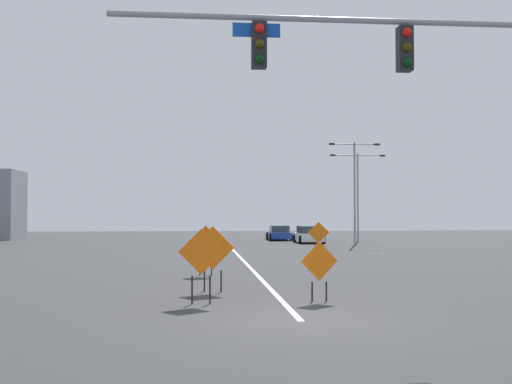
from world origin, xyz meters
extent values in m
plane|color=#38383A|center=(0.00, 0.00, 0.00)|extent=(140.47, 140.47, 0.00)
cube|color=white|center=(0.00, 39.02, 0.00)|extent=(0.16, 78.04, 0.01)
cylinder|color=gray|center=(2.47, 0.00, 6.97)|extent=(13.75, 0.14, 0.14)
cube|color=black|center=(2.47, 0.00, 6.32)|extent=(0.34, 0.32, 1.05)
sphere|color=red|center=(2.47, -0.17, 6.67)|extent=(0.22, 0.22, 0.22)
sphere|color=#3C3106|center=(2.47, -0.17, 6.32)|extent=(0.22, 0.22, 0.22)
sphere|color=black|center=(2.47, -0.17, 5.97)|extent=(0.22, 0.22, 0.22)
cube|color=black|center=(-0.97, 0.00, 6.32)|extent=(0.34, 0.32, 1.05)
sphere|color=red|center=(-0.97, -0.17, 6.67)|extent=(0.22, 0.22, 0.22)
sphere|color=#3C3106|center=(-0.97, -0.17, 6.32)|extent=(0.22, 0.22, 0.22)
sphere|color=black|center=(-0.97, -0.17, 5.97)|extent=(0.22, 0.22, 0.22)
cube|color=#1447B7|center=(-1.03, 0.00, 6.68)|extent=(1.10, 0.03, 0.32)
cylinder|color=gray|center=(11.16, 38.26, 3.73)|extent=(0.16, 0.16, 7.46)
cylinder|color=gray|center=(10.09, 38.26, 7.31)|extent=(2.15, 0.08, 0.08)
cube|color=#262628|center=(9.01, 38.26, 7.31)|extent=(0.44, 0.24, 0.14)
cylinder|color=gray|center=(12.24, 38.26, 7.31)|extent=(2.15, 0.08, 0.08)
cube|color=#262628|center=(13.32, 38.26, 7.31)|extent=(0.44, 0.24, 0.14)
cylinder|color=gray|center=(9.66, 33.35, 3.94)|extent=(0.16, 0.16, 7.88)
cylinder|color=gray|center=(8.78, 33.35, 7.73)|extent=(1.76, 0.08, 0.08)
cube|color=#262628|center=(7.89, 33.35, 7.73)|extent=(0.44, 0.24, 0.14)
cylinder|color=gray|center=(10.54, 33.35, 7.73)|extent=(1.76, 0.08, 0.08)
cube|color=#262628|center=(11.42, 33.35, 7.73)|extent=(0.44, 0.24, 0.14)
cube|color=orange|center=(1.03, 3.20, 1.12)|extent=(1.09, 0.25, 1.10)
cylinder|color=black|center=(0.82, 3.16, 0.28)|extent=(0.05, 0.05, 0.55)
cylinder|color=black|center=(1.24, 3.24, 0.28)|extent=(0.05, 0.05, 0.55)
cube|color=orange|center=(-1.88, 5.59, 1.38)|extent=(1.35, 0.26, 1.36)
cylinder|color=black|center=(-2.14, 5.63, 0.34)|extent=(0.05, 0.05, 0.68)
cylinder|color=black|center=(-1.62, 5.54, 0.34)|extent=(0.05, 0.05, 0.68)
cube|color=orange|center=(-2.04, 10.82, 1.38)|extent=(1.18, 0.19, 1.18)
cylinder|color=black|center=(-2.26, 10.85, 0.38)|extent=(0.05, 0.05, 0.76)
cylinder|color=black|center=(-1.81, 10.79, 0.38)|extent=(0.05, 0.05, 0.76)
cube|color=orange|center=(-2.27, 3.00, 1.42)|extent=(1.25, 0.05, 1.25)
cylinder|color=black|center=(-2.51, 3.00, 0.39)|extent=(0.05, 0.05, 0.77)
cylinder|color=black|center=(-2.02, 3.00, 0.39)|extent=(0.05, 0.05, 0.77)
cube|color=orange|center=(5.03, 23.94, 1.26)|extent=(1.31, 0.16, 1.31)
cylinder|color=black|center=(4.77, 23.96, 0.29)|extent=(0.05, 0.05, 0.58)
cylinder|color=black|center=(5.28, 23.92, 0.29)|extent=(0.05, 0.05, 0.58)
cube|color=white|center=(6.68, 36.74, 0.49)|extent=(1.92, 4.13, 0.65)
cube|color=#333D47|center=(6.69, 36.53, 1.10)|extent=(1.71, 2.47, 0.57)
cylinder|color=black|center=(7.58, 38.19, 0.32)|extent=(0.23, 0.64, 0.64)
cylinder|color=black|center=(5.73, 38.16, 0.32)|extent=(0.23, 0.64, 0.64)
cylinder|color=black|center=(7.63, 35.32, 0.32)|extent=(0.23, 0.64, 0.64)
cylinder|color=black|center=(5.78, 35.29, 0.32)|extent=(0.23, 0.64, 0.64)
cube|color=#1E389E|center=(4.93, 42.14, 0.44)|extent=(1.81, 4.31, 0.57)
cube|color=#333D47|center=(4.93, 41.92, 1.02)|extent=(1.62, 2.05, 0.58)
cylinder|color=black|center=(5.83, 43.63, 0.32)|extent=(0.22, 0.64, 0.64)
cylinder|color=black|center=(4.05, 43.65, 0.32)|extent=(0.22, 0.64, 0.64)
cylinder|color=black|center=(5.81, 40.62, 0.32)|extent=(0.22, 0.64, 0.64)
cylinder|color=black|center=(4.03, 40.64, 0.32)|extent=(0.22, 0.64, 0.64)
camera|label=1|loc=(-2.37, -14.38, 2.49)|focal=44.56mm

